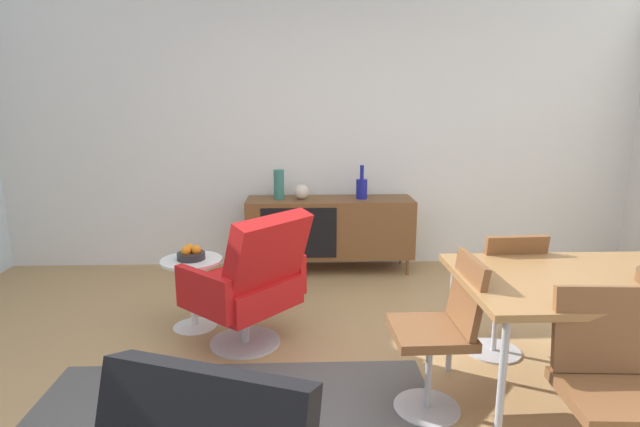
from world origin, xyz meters
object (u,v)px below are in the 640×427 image
object	(u,v)px
vase_ceramic_small	(279,185)
dining_table	(613,285)
vase_sculptural_dark	(301,192)
vase_cobalt	(362,188)
lounge_chair_red	(250,281)
fruit_bowl	(191,254)
sideboard	(330,227)
dining_chair_near_window	(442,328)
dining_chair_front_left	(607,385)
dining_chair_back_left	(503,289)
side_table_round	(193,285)

from	to	relation	value
vase_ceramic_small	dining_table	world-z (taller)	vase_ceramic_small
vase_sculptural_dark	dining_table	distance (m)	2.84
vase_cobalt	vase_ceramic_small	world-z (taller)	vase_cobalt
dining_table	lounge_chair_red	size ratio (longest dim) A/B	1.69
dining_table	fruit_bowl	distance (m)	2.66
sideboard	dining_chair_near_window	world-z (taller)	dining_chair_near_window
vase_ceramic_small	lounge_chair_red	bearing A→B (deg)	-94.75
vase_sculptural_dark	dining_chair_front_left	xyz separation A→B (m)	(1.28, -2.89, -0.32)
dining_chair_near_window	dining_chair_back_left	world-z (taller)	same
vase_ceramic_small	dining_table	bearing A→B (deg)	-51.70
vase_cobalt	side_table_round	distance (m)	1.92
dining_chair_near_window	fruit_bowl	xyz separation A→B (m)	(-1.54, 1.09, 0.09)
sideboard	dining_chair_near_window	xyz separation A→B (m)	(0.46, -2.32, 0.03)
vase_sculptural_dark	vase_ceramic_small	size ratio (longest dim) A/B	0.52
vase_sculptural_dark	lounge_chair_red	xyz separation A→B (m)	(-0.34, -1.57, -0.32)
dining_chair_near_window	lounge_chair_red	world-z (taller)	lounge_chair_red
vase_cobalt	side_table_round	world-z (taller)	vase_cobalt
dining_chair_back_left	fruit_bowl	xyz separation A→B (m)	(-2.08, 0.53, 0.09)
vase_ceramic_small	dining_chair_back_left	size ratio (longest dim) A/B	0.33
dining_chair_back_left	sideboard	bearing A→B (deg)	119.67
vase_ceramic_small	dining_chair_front_left	xyz separation A→B (m)	(1.49, -2.89, -0.39)
sideboard	dining_chair_back_left	size ratio (longest dim) A/B	1.87
vase_sculptural_dark	dining_chair_back_left	xyz separation A→B (m)	(1.28, -1.77, -0.32)
side_table_round	fruit_bowl	distance (m)	0.24
dining_table	lounge_chair_red	distance (m)	2.12
lounge_chair_red	side_table_round	world-z (taller)	lounge_chair_red
dining_chair_back_left	side_table_round	distance (m)	2.15
dining_chair_back_left	fruit_bowl	bearing A→B (deg)	165.69
vase_ceramic_small	lounge_chair_red	xyz separation A→B (m)	(-0.13, -1.57, -0.39)
dining_chair_back_left	dining_table	bearing A→B (deg)	-58.18
vase_ceramic_small	dining_chair_front_left	distance (m)	3.27
vase_cobalt	fruit_bowl	bearing A→B (deg)	-138.06
dining_table	fruit_bowl	world-z (taller)	dining_table
sideboard	lounge_chair_red	world-z (taller)	lounge_chair_red
lounge_chair_red	dining_table	bearing A→B (deg)	-21.09
vase_cobalt	dining_table	bearing A→B (deg)	-65.79
dining_table	side_table_round	world-z (taller)	dining_table
vase_cobalt	vase_ceramic_small	xyz separation A→B (m)	(-0.79, -0.00, 0.04)
dining_chair_back_left	dining_chair_near_window	bearing A→B (deg)	-134.19
sideboard	dining_table	world-z (taller)	dining_table
lounge_chair_red	fruit_bowl	distance (m)	0.57
vase_sculptural_dark	dining_chair_near_window	distance (m)	2.46
dining_table	side_table_round	bearing A→B (deg)	155.81
sideboard	lounge_chair_red	xyz separation A→B (m)	(-0.62, -1.57, 0.03)
dining_chair_near_window	lounge_chair_red	size ratio (longest dim) A/B	0.90
sideboard	dining_chair_back_left	bearing A→B (deg)	-60.33
vase_sculptural_dark	dining_chair_near_window	size ratio (longest dim) A/B	0.17
vase_cobalt	vase_sculptural_dark	size ratio (longest dim) A/B	2.20
sideboard	vase_cobalt	size ratio (longest dim) A/B	4.97
vase_sculptural_dark	dining_chair_back_left	bearing A→B (deg)	-54.11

